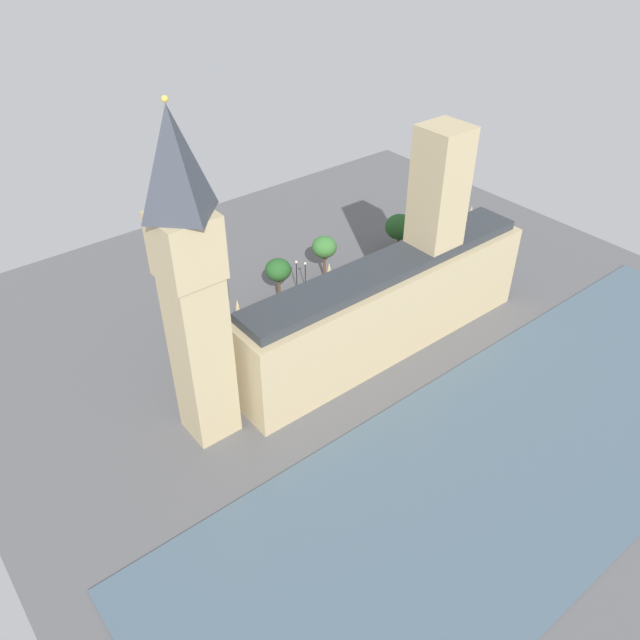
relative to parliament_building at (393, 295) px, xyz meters
name	(u,v)px	position (x,y,z in m)	size (l,w,h in m)	color
ground_plane	(375,341)	(1.99, 1.70, -10.21)	(132.73, 132.73, 0.00)	#565659
river_thames	(526,446)	(-30.87, 1.70, -10.08)	(37.01, 119.46, 0.25)	#475B6B
parliament_building	(393,295)	(0.00, 0.00, 0.00)	(10.40, 58.00, 37.67)	tan
clock_tower	(191,285)	(1.99, 35.82, 15.65)	(7.70, 7.70, 50.04)	tan
car_dark_green_opposite_hall	(404,265)	(16.58, -20.20, -9.32)	(1.82, 4.47, 1.74)	#19472D
car_white_leading	(382,274)	(16.88, -13.93, -9.32)	(2.09, 4.58, 1.74)	silver
double_decker_bus_under_trees	(352,281)	(16.64, -5.46, -7.57)	(2.71, 10.52, 4.75)	#B20C0F
double_decker_bus_by_river_gate	(296,310)	(15.71, 9.21, -7.57)	(2.77, 10.53, 4.75)	#B20C0F
car_blue_midblock	(257,345)	(13.33, 19.67, -9.32)	(2.10, 4.82, 1.74)	navy
pedestrian_kerbside	(337,336)	(6.65, 6.76, -9.49)	(0.67, 0.64, 1.59)	maroon
pedestrian_trailing	(435,284)	(7.51, -19.96, -9.47)	(0.63, 0.53, 1.64)	#336B60
plane_tree_corner	(324,247)	(24.68, -4.88, -3.23)	(5.09, 5.09, 9.21)	brown
plane_tree_far_end	(400,227)	(22.82, -24.49, -4.32)	(6.39, 6.39, 8.63)	brown
plane_tree_near_tower	(278,270)	(22.99, 7.83, -2.97)	(5.03, 5.03, 9.45)	brown
plane_tree_slot_10	(203,301)	(23.69, 23.91, -3.62)	(4.41, 4.41, 8.55)	brown
street_lamp_slot_11	(296,270)	(24.20, 2.63, -5.51)	(0.56, 0.56, 6.79)	black
street_lamp_slot_12	(305,270)	(23.53, 0.95, -5.90)	(0.56, 0.56, 6.15)	black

